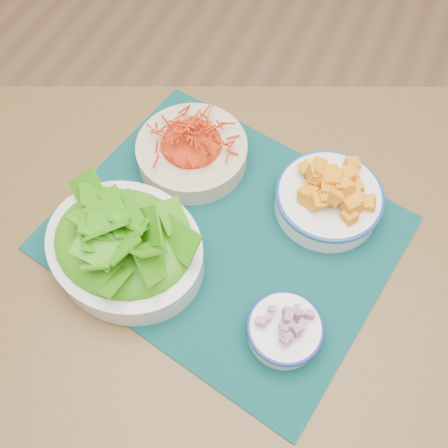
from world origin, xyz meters
name	(u,v)px	position (x,y,z in m)	size (l,w,h in m)	color
ground	(250,325)	(0.00, 0.00, 0.00)	(4.00, 4.00, 0.00)	#9B704B
table	(257,274)	(0.02, -0.11, 0.64)	(1.34, 1.15, 0.75)	brown
placemat	(224,233)	(-0.04, -0.10, 0.75)	(0.55, 0.45, 0.00)	#04292A
carrot_bowl	(192,148)	(-0.16, 0.02, 0.79)	(0.22, 0.22, 0.08)	beige
squash_bowl	(330,194)	(0.10, 0.02, 0.80)	(0.19, 0.19, 0.09)	white
lettuce_bowl	(124,243)	(-0.17, -0.21, 0.81)	(0.30, 0.27, 0.12)	white
onion_bowl	(285,328)	(0.11, -0.23, 0.78)	(0.12, 0.12, 0.06)	white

